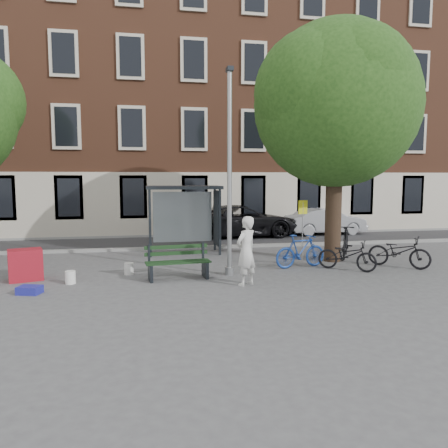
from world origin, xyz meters
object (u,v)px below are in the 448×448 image
Objects in this scene: bike_a at (347,255)px; bike_d at (346,242)px; bus_shelter at (194,204)px; bike_b at (300,251)px; car_dark at (241,221)px; notice_sign at (303,216)px; painter at (246,251)px; bike_c at (399,251)px; lamppost at (229,183)px; red_stand at (25,265)px; car_silver at (325,221)px; bench at (178,264)px.

bike_d reaches higher than bike_a.
bus_shelter reaches higher than bike_b.
notice_sign reaches higher than car_dark.
painter is 0.95× the size of bike_c.
bus_shelter reaches higher than bike_c.
lamppost is 3.71m from notice_sign.
painter is 6.33m from red_stand.
car_silver reaches higher than bike_a.
bike_c is at bearing -111.67° from bike_b.
bike_d is (6.33, 2.27, 0.14)m from bench.
car_silver reaches higher than red_stand.
painter reaches higher than bench.
bus_shelter is at bearing 116.58° from car_silver.
bike_a is at bearing -3.46° from bench.
car_silver is (1.04, 8.30, 0.16)m from bike_c.
car_silver is at bearing 20.94° from bike_a.
bike_b is 0.44× the size of car_silver.
bench is at bearing -171.40° from lamppost.
red_stand is (-11.58, 0.25, -0.07)m from bike_c.
painter is 2.11× the size of red_stand.
painter is 9.96m from car_dark.
painter is 0.46× the size of car_silver.
bike_a is (4.41, -4.14, -1.43)m from bus_shelter.
bike_a is at bearing -83.50° from notice_sign.
lamppost reaches higher than bench.
bike_b is at bearing 1.94° from red_stand.
bike_b is at bearing 126.04° from bike_c.
bike_d is (5.37, -2.07, -1.33)m from bus_shelter.
notice_sign is (0.75, -6.58, 0.81)m from car_dark.
bike_d is at bearing 159.00° from car_silver.
car_dark reaches higher than bike_d.
bike_c is at bearing -1.22° from red_stand.
lamppost is 3.22× the size of painter.
bus_shelter is 0.69× the size of car_silver.
painter reaches higher than bike_a.
lamppost reaches higher than bike_a.
painter is at bearing -15.51° from red_stand.
bench reaches higher than red_stand.
car_silver is 1.94× the size of notice_sign.
lamppost is 2.28m from painter.
bus_shelter is at bearing 71.85° from bench.
bike_b is (-1.30, 0.67, 0.06)m from bike_a.
car_dark is (3.82, 8.64, 0.35)m from bench.
red_stand is (-8.13, -8.06, -0.34)m from car_dark.
car_dark is at bearing 86.27° from car_silver.
bike_c is (7.27, 0.34, 0.08)m from bench.
bench is 6.73m from bike_d.
bike_d is (4.56, 3.37, -0.36)m from painter.
lamppost reaches higher than red_stand.
bike_b reaches higher than bench.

